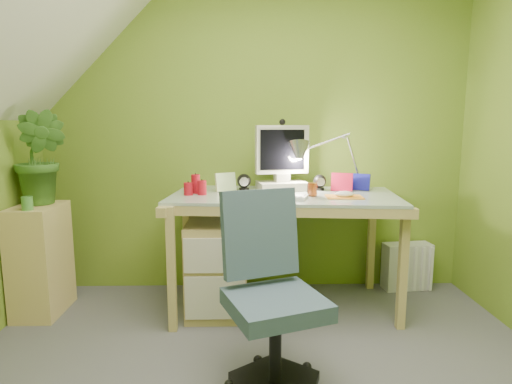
{
  "coord_description": "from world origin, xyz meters",
  "views": [
    {
      "loc": [
        -0.06,
        -1.67,
        1.28
      ],
      "look_at": [
        0.0,
        1.0,
        0.85
      ],
      "focal_mm": 30.0,
      "sensor_mm": 36.0,
      "label": 1
    }
  ],
  "objects_px": {
    "desk": "(283,251)",
    "monitor": "(282,153)",
    "potted_plant": "(41,158)",
    "radiator": "(407,266)",
    "desk_lamp": "(345,149)",
    "side_ledge": "(41,260)",
    "task_chair": "(276,303)"
  },
  "relations": [
    {
      "from": "desk",
      "to": "monitor",
      "type": "relative_size",
      "value": 2.87
    },
    {
      "from": "desk",
      "to": "potted_plant",
      "type": "relative_size",
      "value": 2.41
    },
    {
      "from": "potted_plant",
      "to": "radiator",
      "type": "relative_size",
      "value": 1.73
    },
    {
      "from": "monitor",
      "to": "radiator",
      "type": "height_order",
      "value": "monitor"
    },
    {
      "from": "potted_plant",
      "to": "radiator",
      "type": "bearing_deg",
      "value": 6.94
    },
    {
      "from": "desk_lamp",
      "to": "potted_plant",
      "type": "xyz_separation_m",
      "value": [
        -2.06,
        -0.18,
        -0.04
      ]
    },
    {
      "from": "desk_lamp",
      "to": "side_ledge",
      "type": "height_order",
      "value": "desk_lamp"
    },
    {
      "from": "desk",
      "to": "task_chair",
      "type": "xyz_separation_m",
      "value": [
        -0.12,
        -0.94,
        0.04
      ]
    },
    {
      "from": "desk_lamp",
      "to": "radiator",
      "type": "distance_m",
      "value": 1.08
    },
    {
      "from": "potted_plant",
      "to": "task_chair",
      "type": "relative_size",
      "value": 0.71
    },
    {
      "from": "potted_plant",
      "to": "monitor",
      "type": "bearing_deg",
      "value": 6.27
    },
    {
      "from": "side_ledge",
      "to": "radiator",
      "type": "distance_m",
      "value": 2.67
    },
    {
      "from": "desk_lamp",
      "to": "task_chair",
      "type": "distance_m",
      "value": 1.42
    },
    {
      "from": "monitor",
      "to": "desk_lamp",
      "type": "height_order",
      "value": "desk_lamp"
    },
    {
      "from": "radiator",
      "to": "side_ledge",
      "type": "bearing_deg",
      "value": -178.77
    },
    {
      "from": "side_ledge",
      "to": "potted_plant",
      "type": "relative_size",
      "value": 1.19
    },
    {
      "from": "desk_lamp",
      "to": "task_chair",
      "type": "bearing_deg",
      "value": -116.39
    },
    {
      "from": "desk",
      "to": "desk_lamp",
      "type": "distance_m",
      "value": 0.85
    },
    {
      "from": "monitor",
      "to": "task_chair",
      "type": "relative_size",
      "value": 0.6
    },
    {
      "from": "monitor",
      "to": "desk_lamp",
      "type": "xyz_separation_m",
      "value": [
        0.45,
        0.0,
        0.03
      ]
    },
    {
      "from": "desk",
      "to": "side_ledge",
      "type": "xyz_separation_m",
      "value": [
        -1.64,
        -0.05,
        -0.03
      ]
    },
    {
      "from": "potted_plant",
      "to": "side_ledge",
      "type": "bearing_deg",
      "value": -122.52
    },
    {
      "from": "desk",
      "to": "task_chair",
      "type": "bearing_deg",
      "value": -91.61
    },
    {
      "from": "monitor",
      "to": "potted_plant",
      "type": "height_order",
      "value": "potted_plant"
    },
    {
      "from": "side_ledge",
      "to": "radiator",
      "type": "xyz_separation_m",
      "value": [
        2.64,
        0.37,
        -0.19
      ]
    },
    {
      "from": "monitor",
      "to": "radiator",
      "type": "bearing_deg",
      "value": -3.58
    },
    {
      "from": "desk_lamp",
      "to": "side_ledge",
      "type": "relative_size",
      "value": 0.78
    },
    {
      "from": "desk",
      "to": "task_chair",
      "type": "relative_size",
      "value": 1.71
    },
    {
      "from": "side_ledge",
      "to": "task_chair",
      "type": "relative_size",
      "value": 0.84
    },
    {
      "from": "task_chair",
      "to": "monitor",
      "type": "bearing_deg",
      "value": 63.76
    },
    {
      "from": "desk",
      "to": "side_ledge",
      "type": "distance_m",
      "value": 1.64
    },
    {
      "from": "monitor",
      "to": "task_chair",
      "type": "distance_m",
      "value": 1.29
    }
  ]
}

